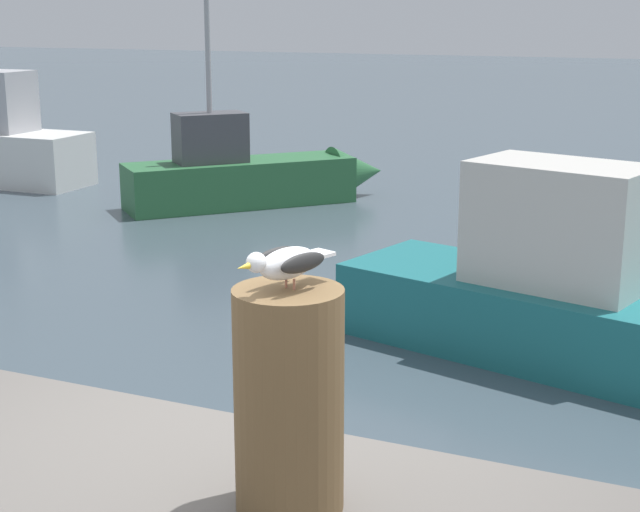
{
  "coord_description": "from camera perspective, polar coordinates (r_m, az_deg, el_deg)",
  "views": [
    {
      "loc": [
        1.72,
        -3.22,
        2.91
      ],
      "look_at": [
        0.45,
        -0.35,
        2.11
      ],
      "focal_mm": 54.11,
      "sensor_mm": 36.0,
      "label": 1
    }
  ],
  "objects": [
    {
      "name": "mooring_post",
      "position": [
        3.17,
        -1.85,
        -8.56
      ],
      "size": [
        0.36,
        0.36,
        0.76
      ],
      "primitive_type": "cylinder",
      "color": "brown",
      "rests_on": "harbor_quay"
    },
    {
      "name": "seagull",
      "position": [
        3.01,
        -2.01,
        -0.37
      ],
      "size": [
        0.2,
        0.38,
        0.14
      ],
      "color": "tan",
      "rests_on": "mooring_post"
    },
    {
      "name": "boat_green",
      "position": [
        14.9,
        -3.6,
        4.83
      ],
      "size": [
        3.49,
        3.68,
        3.53
      ],
      "color": "#2D6B3D",
      "rests_on": "ground_plane"
    }
  ]
}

